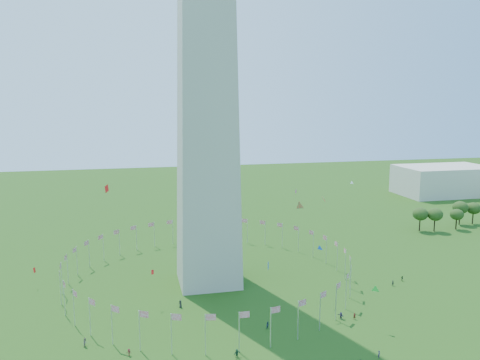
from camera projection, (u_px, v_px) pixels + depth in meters
flag_ring at (209, 267)px, 134.71m from camera, size 80.24×80.24×9.00m
gov_building_east_a at (444, 180)px, 263.26m from camera, size 50.00×30.00×16.00m
crowd at (287, 352)px, 95.55m from camera, size 91.63×77.48×1.97m
kites_aloft at (282, 236)px, 110.02m from camera, size 125.38×71.16×35.33m
tree_line_east at (468, 216)px, 193.67m from camera, size 53.07×15.73×9.92m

